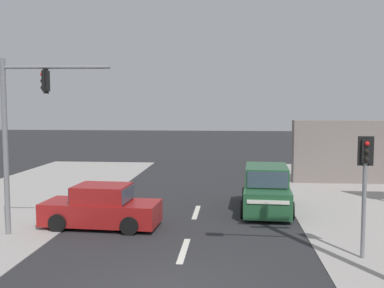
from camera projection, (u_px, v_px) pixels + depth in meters
The scene contains 6 objects.
lane_dash_mid at pixel (184, 250), 13.73m from camera, with size 0.20×2.40×0.01m, color silver.
lane_dash_far at pixel (196, 212), 18.70m from camera, with size 0.20×2.40×0.01m, color silver.
traffic_signal_mast at pixel (20, 123), 15.11m from camera, with size 3.69×0.44×6.00m.
pedestal_signal_right_kerb at pixel (365, 176), 12.80m from camera, with size 0.44×0.29×3.56m.
suv_crossing_left at pixel (266, 190), 18.92m from camera, with size 2.23×4.62×1.90m.
sedan_kerbside_parked at pixel (101, 208), 16.35m from camera, with size 4.32×2.08×1.56m.
Camera 1 is at (1.42, -10.33, 4.41)m, focal length 42.00 mm.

